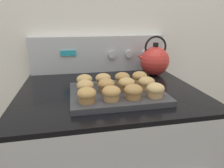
# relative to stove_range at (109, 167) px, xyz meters

# --- Properties ---
(wall_back) EXTENTS (8.00, 0.05, 2.40)m
(wall_back) POSITION_rel_stove_range_xyz_m (0.00, 0.36, 0.75)
(wall_back) COLOR white
(wall_back) RESTS_ON ground_plane
(stove_range) EXTENTS (0.79, 0.71, 0.89)m
(stove_range) POSITION_rel_stove_range_xyz_m (0.00, 0.00, 0.00)
(stove_range) COLOR #B7BABF
(stove_range) RESTS_ON ground_plane
(control_panel) EXTENTS (0.78, 0.07, 0.21)m
(control_panel) POSITION_rel_stove_range_xyz_m (0.00, 0.31, 0.55)
(control_panel) COLOR #B7BABF
(control_panel) RESTS_ON stove_range
(muffin_pan) EXTENTS (0.38, 0.29, 0.02)m
(muffin_pan) POSITION_rel_stove_range_xyz_m (0.02, -0.10, 0.46)
(muffin_pan) COLOR #38383D
(muffin_pan) RESTS_ON stove_range
(muffin_r0_c0) EXTENTS (0.07, 0.07, 0.05)m
(muffin_r0_c0) POSITION_rel_stove_range_xyz_m (-0.11, -0.19, 0.49)
(muffin_r0_c0) COLOR olive
(muffin_r0_c0) RESTS_ON muffin_pan
(muffin_r0_c1) EXTENTS (0.07, 0.07, 0.05)m
(muffin_r0_c1) POSITION_rel_stove_range_xyz_m (-0.02, -0.19, 0.49)
(muffin_r0_c1) COLOR #A37A4C
(muffin_r0_c1) RESTS_ON muffin_pan
(muffin_r0_c2) EXTENTS (0.07, 0.07, 0.05)m
(muffin_r0_c2) POSITION_rel_stove_range_xyz_m (0.06, -0.19, 0.49)
(muffin_r0_c2) COLOR olive
(muffin_r0_c2) RESTS_ON muffin_pan
(muffin_r0_c3) EXTENTS (0.07, 0.07, 0.05)m
(muffin_r0_c3) POSITION_rel_stove_range_xyz_m (0.15, -0.19, 0.49)
(muffin_r0_c3) COLOR tan
(muffin_r0_c3) RESTS_ON muffin_pan
(muffin_r1_c0) EXTENTS (0.07, 0.07, 0.05)m
(muffin_r1_c0) POSITION_rel_stove_range_xyz_m (-0.11, -0.10, 0.49)
(muffin_r1_c0) COLOR #A37A4C
(muffin_r1_c0) RESTS_ON muffin_pan
(muffin_r1_c1) EXTENTS (0.07, 0.07, 0.05)m
(muffin_r1_c1) POSITION_rel_stove_range_xyz_m (-0.03, -0.10, 0.49)
(muffin_r1_c1) COLOR olive
(muffin_r1_c1) RESTS_ON muffin_pan
(muffin_r1_c2) EXTENTS (0.07, 0.07, 0.05)m
(muffin_r1_c2) POSITION_rel_stove_range_xyz_m (0.06, -0.10, 0.49)
(muffin_r1_c2) COLOR olive
(muffin_r1_c2) RESTS_ON muffin_pan
(muffin_r1_c3) EXTENTS (0.07, 0.07, 0.05)m
(muffin_r1_c3) POSITION_rel_stove_range_xyz_m (0.14, -0.11, 0.49)
(muffin_r1_c3) COLOR tan
(muffin_r1_c3) RESTS_ON muffin_pan
(muffin_r2_c0) EXTENTS (0.07, 0.07, 0.05)m
(muffin_r2_c0) POSITION_rel_stove_range_xyz_m (-0.11, -0.02, 0.49)
(muffin_r2_c0) COLOR tan
(muffin_r2_c0) RESTS_ON muffin_pan
(muffin_r2_c1) EXTENTS (0.07, 0.07, 0.05)m
(muffin_r2_c1) POSITION_rel_stove_range_xyz_m (-0.03, -0.02, 0.49)
(muffin_r2_c1) COLOR tan
(muffin_r2_c1) RESTS_ON muffin_pan
(muffin_r2_c2) EXTENTS (0.07, 0.07, 0.05)m
(muffin_r2_c2) POSITION_rel_stove_range_xyz_m (0.06, -0.02, 0.49)
(muffin_r2_c2) COLOR tan
(muffin_r2_c2) RESTS_ON muffin_pan
(muffin_r2_c3) EXTENTS (0.07, 0.07, 0.05)m
(muffin_r2_c3) POSITION_rel_stove_range_xyz_m (0.14, -0.02, 0.49)
(muffin_r2_c3) COLOR tan
(muffin_r2_c3) RESTS_ON muffin_pan
(tea_kettle) EXTENTS (0.20, 0.16, 0.22)m
(tea_kettle) POSITION_rel_stove_range_xyz_m (0.29, 0.16, 0.53)
(tea_kettle) COLOR red
(tea_kettle) RESTS_ON stove_range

